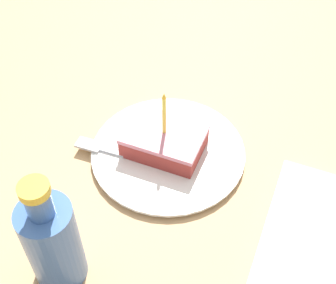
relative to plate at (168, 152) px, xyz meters
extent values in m
cube|color=tan|center=(0.03, 0.03, -0.03)|extent=(2.40, 2.40, 0.04)
cylinder|color=white|center=(0.00, 0.00, 0.00)|extent=(0.25, 0.25, 0.01)
cylinder|color=white|center=(0.00, 0.00, 0.00)|extent=(0.27, 0.27, 0.01)
cube|color=#99332D|center=(0.00, -0.01, 0.02)|extent=(0.09, 0.13, 0.03)
cube|color=#D17A8C|center=(0.00, -0.01, 0.04)|extent=(0.09, 0.13, 0.01)
cylinder|color=#EAD84C|center=(0.00, -0.01, 0.09)|extent=(0.01, 0.01, 0.08)
cone|color=yellow|center=(0.00, -0.01, 0.13)|extent=(0.01, 0.01, 0.01)
cube|color=#B2B2B7|center=(0.04, -0.04, 0.01)|extent=(0.02, 0.14, 0.00)
cube|color=#B2B2B7|center=(0.04, -0.13, 0.01)|extent=(0.03, 0.05, 0.00)
cylinder|color=#3F66A5|center=(0.26, -0.06, 0.07)|extent=(0.07, 0.07, 0.15)
cylinder|color=#3F66A5|center=(0.26, -0.06, 0.16)|extent=(0.03, 0.03, 0.04)
cylinder|color=gold|center=(0.26, -0.06, 0.19)|extent=(0.04, 0.04, 0.01)
cube|color=silver|center=(0.09, 0.30, 0.00)|extent=(0.27, 0.21, 0.02)
camera|label=1|loc=(0.50, 0.20, 0.62)|focal=50.00mm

